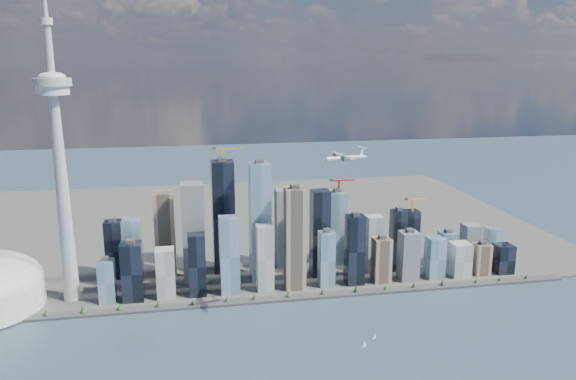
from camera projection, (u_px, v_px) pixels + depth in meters
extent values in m
cube|color=#383838|center=(258.00, 300.00, 921.25)|extent=(1100.00, 22.00, 4.00)
cube|color=#4C4C47|center=(233.00, 224.00, 1352.09)|extent=(1400.00, 900.00, 3.00)
cylinder|color=#3F2D1E|center=(3.00, 318.00, 850.97)|extent=(1.00, 1.00, 2.40)
cone|color=#224C1B|center=(3.00, 316.00, 850.15)|extent=(7.20, 7.20, 8.00)
cylinder|color=#3F2D1E|center=(63.00, 314.00, 866.43)|extent=(1.00, 1.00, 2.40)
cone|color=#224C1B|center=(63.00, 311.00, 865.60)|extent=(7.20, 7.20, 8.00)
cylinder|color=#3F2D1E|center=(121.00, 309.00, 881.88)|extent=(1.00, 1.00, 2.40)
cone|color=#224C1B|center=(121.00, 307.00, 881.06)|extent=(7.20, 7.20, 8.00)
cylinder|color=#3F2D1E|center=(177.00, 305.00, 897.34)|extent=(1.00, 1.00, 2.40)
cone|color=#224C1B|center=(177.00, 303.00, 896.52)|extent=(7.20, 7.20, 8.00)
cylinder|color=#3F2D1E|center=(231.00, 301.00, 912.79)|extent=(1.00, 1.00, 2.40)
cone|color=#224C1B|center=(231.00, 299.00, 911.97)|extent=(7.20, 7.20, 8.00)
cylinder|color=#3F2D1E|center=(284.00, 297.00, 928.25)|extent=(1.00, 1.00, 2.40)
cone|color=#224C1B|center=(284.00, 295.00, 927.43)|extent=(7.20, 7.20, 8.00)
cylinder|color=#3F2D1E|center=(334.00, 293.00, 943.71)|extent=(1.00, 1.00, 2.40)
cone|color=#224C1B|center=(334.00, 291.00, 942.89)|extent=(7.20, 7.20, 8.00)
cylinder|color=#3F2D1E|center=(383.00, 289.00, 959.16)|extent=(1.00, 1.00, 2.40)
cone|color=#224C1B|center=(383.00, 287.00, 958.34)|extent=(7.20, 7.20, 8.00)
cylinder|color=#3F2D1E|center=(431.00, 285.00, 974.62)|extent=(1.00, 1.00, 2.40)
cone|color=#224C1B|center=(431.00, 283.00, 973.80)|extent=(7.20, 7.20, 8.00)
cylinder|color=#3F2D1E|center=(477.00, 282.00, 990.08)|extent=(1.00, 1.00, 2.40)
cone|color=#224C1B|center=(477.00, 280.00, 989.25)|extent=(7.20, 7.20, 8.00)
cylinder|color=#3F2D1E|center=(521.00, 278.00, 1005.53)|extent=(1.00, 1.00, 2.40)
cone|color=#224C1B|center=(521.00, 277.00, 1004.71)|extent=(7.20, 7.20, 8.00)
cube|color=black|center=(132.00, 272.00, 912.57)|extent=(34.00, 34.00, 97.11)
cube|color=#749DAF|center=(134.00, 254.00, 957.40)|extent=(30.00, 30.00, 123.59)
cube|color=beige|center=(164.00, 273.00, 922.99)|extent=(30.00, 30.00, 83.87)
cube|color=tan|center=(165.00, 234.00, 1015.44)|extent=(36.00, 36.00, 154.49)
cube|color=slate|center=(196.00, 234.00, 969.59)|extent=(38.00, 38.00, 180.98)
cube|color=black|center=(197.00, 265.00, 930.29)|extent=(28.00, 28.00, 105.94)
cube|color=#749DAF|center=(230.00, 255.00, 937.07)|extent=(32.00, 32.00, 132.42)
cube|color=black|center=(225.00, 217.00, 1029.02)|extent=(40.00, 40.00, 207.46)
cube|color=#749DAF|center=(259.00, 222.00, 985.68)|extent=(36.00, 36.00, 211.87)
cube|color=beige|center=(263.00, 258.00, 948.90)|extent=(28.00, 28.00, 114.77)
cube|color=tan|center=(295.00, 239.00, 951.66)|extent=(34.00, 34.00, 176.56)
cube|color=slate|center=(284.00, 228.00, 1055.18)|extent=(30.00, 30.00, 150.08)
cube|color=black|center=(319.00, 233.00, 1011.34)|extent=(32.00, 32.00, 158.91)
cube|color=#749DAF|center=(326.00, 259.00, 970.53)|extent=(26.00, 26.00, 97.11)
cube|color=black|center=(354.00, 250.00, 976.42)|extent=(30.00, 30.00, 123.59)
cube|color=#749DAF|center=(338.00, 228.00, 1074.91)|extent=(34.00, 34.00, 141.25)
cube|color=beige|center=(372.00, 244.00, 1035.21)|extent=(28.00, 28.00, 105.94)
cube|color=tan|center=(381.00, 260.00, 990.38)|extent=(30.00, 30.00, 79.45)
cube|color=slate|center=(408.00, 256.00, 998.29)|extent=(32.00, 32.00, 88.28)
cube|color=black|center=(398.00, 240.00, 1043.12)|extent=(26.00, 26.00, 114.77)
cube|color=#749DAF|center=(434.00, 258.00, 1008.71)|extent=(30.00, 30.00, 75.04)
cube|color=black|center=(411.00, 234.00, 1106.70)|extent=(28.00, 28.00, 97.11)
cube|color=#749DAF|center=(447.00, 249.00, 1066.50)|extent=(30.00, 30.00, 66.21)
cube|color=beige|center=(459.00, 259.00, 1019.14)|extent=(34.00, 34.00, 61.80)
cube|color=tan|center=(482.00, 259.00, 1027.67)|extent=(28.00, 28.00, 57.38)
cube|color=slate|center=(469.00, 244.00, 1073.01)|extent=(30.00, 30.00, 79.45)
cube|color=black|center=(504.00, 258.00, 1036.20)|extent=(32.00, 32.00, 52.97)
cube|color=#749DAF|center=(490.00, 245.00, 1082.04)|extent=(26.00, 26.00, 70.62)
cube|color=black|center=(114.00, 249.00, 1004.93)|extent=(30.00, 30.00, 105.94)
cube|color=#749DAF|center=(107.00, 281.00, 908.45)|extent=(26.00, 26.00, 70.62)
cube|color=yellow|center=(223.00, 155.00, 1002.85)|extent=(3.00, 3.00, 22.00)
cube|color=yellow|center=(228.00, 149.00, 1001.81)|extent=(55.00, 2.20, 2.20)
cube|color=#383838|center=(214.00, 148.00, 996.94)|extent=(6.00, 4.00, 4.00)
cube|color=red|center=(339.00, 186.00, 1056.29)|extent=(3.00, 3.00, 22.00)
cube|color=red|center=(343.00, 180.00, 1055.07)|extent=(48.00, 2.20, 2.20)
cube|color=#383838|center=(331.00, 180.00, 1050.76)|extent=(6.00, 4.00, 4.00)
cube|color=yellow|center=(413.00, 205.00, 1093.11)|extent=(3.00, 3.00, 22.00)
cube|color=yellow|center=(416.00, 199.00, 1091.81)|extent=(45.00, 2.20, 2.20)
cube|color=#383838|center=(406.00, 199.00, 1087.74)|extent=(6.00, 4.00, 4.00)
cone|color=#9B9C97|center=(63.00, 199.00, 886.17)|extent=(26.00, 26.00, 340.00)
cylinder|color=silver|center=(53.00, 90.00, 847.40)|extent=(48.00, 48.00, 14.00)
cylinder|color=#9B9C97|center=(52.00, 82.00, 844.66)|extent=(56.00, 56.00, 12.00)
ellipsoid|color=silver|center=(52.00, 77.00, 842.83)|extent=(40.00, 40.00, 14.00)
cylinder|color=#9B9C97|center=(49.00, 49.00, 833.71)|extent=(11.00, 11.00, 80.00)
cylinder|color=silver|center=(46.00, 21.00, 824.59)|extent=(18.00, 18.00, 10.00)
cylinder|color=silver|center=(344.00, 158.00, 761.35)|extent=(55.72, 19.21, 6.84)
cone|color=silver|center=(325.00, 160.00, 750.10)|extent=(8.84, 8.36, 6.84)
cone|color=silver|center=(363.00, 157.00, 773.02)|extent=(11.96, 9.08, 6.84)
cube|color=silver|center=(343.00, 156.00, 759.69)|extent=(21.84, 60.27, 1.07)
cylinder|color=silver|center=(347.00, 158.00, 749.59)|extent=(12.33, 6.40, 3.85)
cylinder|color=silver|center=(339.00, 155.00, 770.58)|extent=(12.33, 6.40, 3.85)
cylinder|color=#3F3F3F|center=(343.00, 158.00, 747.09)|extent=(2.24, 8.41, 8.56)
cylinder|color=#3F3F3F|center=(335.00, 156.00, 768.08)|extent=(2.24, 8.41, 8.56)
cube|color=silver|center=(361.00, 152.00, 770.21)|extent=(6.03, 2.18, 11.76)
cube|color=silver|center=(361.00, 147.00, 768.84)|extent=(8.93, 19.81, 0.75)
cube|color=silver|center=(374.00, 338.00, 799.75)|extent=(5.80, 3.76, 0.75)
cylinder|color=#999999|center=(374.00, 336.00, 798.77)|extent=(0.22, 0.22, 8.38)
cube|color=silver|center=(364.00, 347.00, 776.41)|extent=(6.63, 2.54, 0.86)
cylinder|color=#999999|center=(364.00, 343.00, 775.28)|extent=(0.26, 0.26, 9.72)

